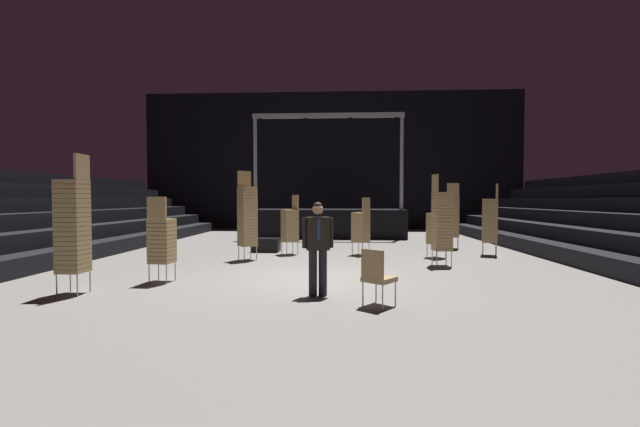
% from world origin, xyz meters
% --- Properties ---
extents(ground_plane, '(22.00, 30.00, 0.10)m').
position_xyz_m(ground_plane, '(0.00, 0.00, -0.05)').
color(ground_plane, slate).
extents(arena_end_wall, '(22.00, 0.30, 8.00)m').
position_xyz_m(arena_end_wall, '(0.00, 15.00, 4.00)').
color(arena_end_wall, black).
rests_on(arena_end_wall, ground_plane).
extents(stage_riser, '(6.88, 2.89, 5.47)m').
position_xyz_m(stage_riser, '(0.00, 9.96, 0.71)').
color(stage_riser, black).
rests_on(stage_riser, ground_plane).
extents(man_with_tie, '(0.57, 0.30, 1.69)m').
position_xyz_m(man_with_tie, '(0.14, -1.72, 0.96)').
color(man_with_tie, black).
rests_on(man_with_tie, ground_plane).
extents(chair_stack_front_left, '(0.61, 0.61, 1.79)m').
position_xyz_m(chair_stack_front_left, '(1.20, 3.77, 0.90)').
color(chair_stack_front_left, '#B2B5BA').
rests_on(chair_stack_front_left, ground_plane).
extents(chair_stack_front_right, '(0.60, 0.60, 1.88)m').
position_xyz_m(chair_stack_front_right, '(-1.04, 3.78, 0.94)').
color(chair_stack_front_right, '#B2B5BA').
rests_on(chair_stack_front_right, ground_plane).
extents(chair_stack_mid_left, '(0.53, 0.53, 2.31)m').
position_xyz_m(chair_stack_mid_left, '(4.51, 5.59, 1.15)').
color(chair_stack_mid_left, '#B2B5BA').
rests_on(chair_stack_mid_left, ground_plane).
extents(chair_stack_mid_right, '(0.47, 0.47, 1.79)m').
position_xyz_m(chair_stack_mid_right, '(-3.20, -0.65, 0.90)').
color(chair_stack_mid_right, '#B2B5BA').
rests_on(chair_stack_mid_right, ground_plane).
extents(chair_stack_mid_centre, '(0.45, 0.45, 2.56)m').
position_xyz_m(chair_stack_mid_centre, '(-4.34, -1.81, 1.28)').
color(chair_stack_mid_centre, '#B2B5BA').
rests_on(chair_stack_mid_centre, ground_plane).
extents(chair_stack_rear_left, '(0.61, 0.61, 1.79)m').
position_xyz_m(chair_stack_rear_left, '(3.43, 3.29, 0.90)').
color(chair_stack_rear_left, '#B2B5BA').
rests_on(chair_stack_rear_left, ground_plane).
extents(chair_stack_rear_right, '(0.55, 0.55, 2.22)m').
position_xyz_m(chair_stack_rear_right, '(5.19, 3.86, 1.11)').
color(chair_stack_rear_right, '#B2B5BA').
rests_on(chair_stack_rear_right, ground_plane).
extents(chair_stack_rear_centre, '(0.62, 0.62, 2.56)m').
position_xyz_m(chair_stack_rear_centre, '(-2.12, 2.53, 1.28)').
color(chair_stack_rear_centre, '#B2B5BA').
rests_on(chair_stack_rear_centre, ground_plane).
extents(chair_stack_aisle_left, '(0.48, 0.48, 2.39)m').
position_xyz_m(chair_stack_aisle_left, '(3.20, 1.77, 1.19)').
color(chair_stack_aisle_left, '#B2B5BA').
rests_on(chair_stack_aisle_left, ground_plane).
extents(equipment_road_case, '(0.91, 0.62, 0.45)m').
position_xyz_m(equipment_road_case, '(-1.92, 4.39, 0.23)').
color(equipment_road_case, black).
rests_on(equipment_road_case, ground_plane).
extents(loose_chair_near_man, '(0.62, 0.62, 0.95)m').
position_xyz_m(loose_chair_near_man, '(1.13, -2.42, 0.53)').
color(loose_chair_near_man, '#B2B5BA').
rests_on(loose_chair_near_man, ground_plane).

